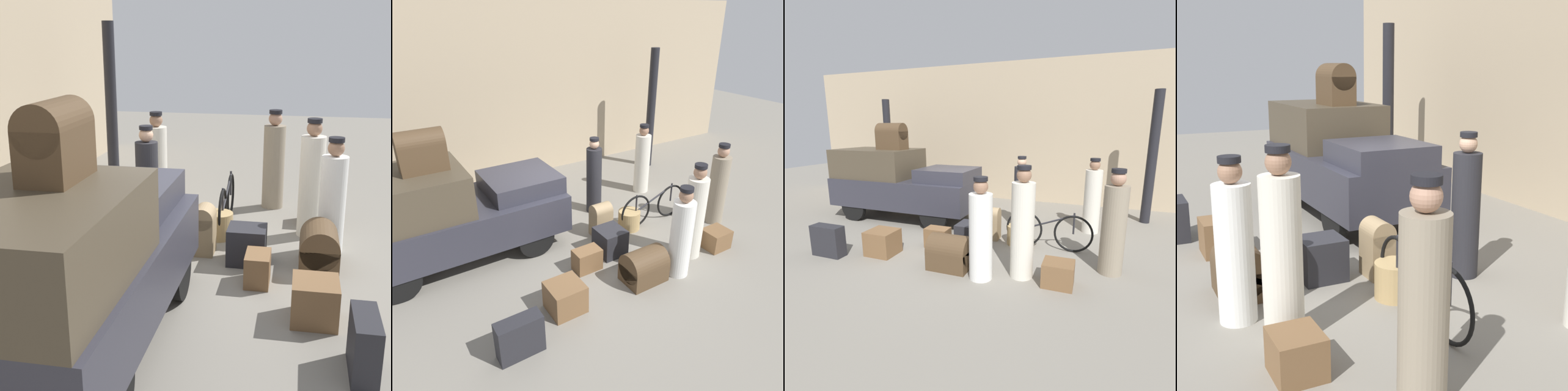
% 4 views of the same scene
% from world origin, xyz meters
% --- Properties ---
extents(ground_plane, '(30.00, 30.00, 0.00)m').
position_xyz_m(ground_plane, '(0.00, 0.00, 0.00)').
color(ground_plane, gray).
extents(station_building_facade, '(16.00, 0.15, 4.50)m').
position_xyz_m(station_building_facade, '(0.00, 4.08, 2.25)').
color(station_building_facade, tan).
rests_on(station_building_facade, ground).
extents(canopy_pillar_left, '(0.24, 0.24, 3.34)m').
position_xyz_m(canopy_pillar_left, '(-4.06, 2.68, 1.67)').
color(canopy_pillar_left, black).
rests_on(canopy_pillar_left, ground).
extents(canopy_pillar_right, '(0.24, 0.24, 3.34)m').
position_xyz_m(canopy_pillar_right, '(3.88, 2.68, 1.67)').
color(canopy_pillar_right, black).
rests_on(canopy_pillar_right, ground).
extents(truck, '(3.88, 1.61, 1.86)m').
position_xyz_m(truck, '(-2.36, 0.88, 0.99)').
color(truck, black).
rests_on(truck, ground).
extents(bicycle, '(1.74, 0.04, 0.81)m').
position_xyz_m(bicycle, '(1.76, -0.03, 0.39)').
color(bicycle, black).
rests_on(bicycle, ground).
extents(wicker_basket, '(0.47, 0.47, 0.41)m').
position_xyz_m(wicker_basket, '(1.13, 0.02, 0.21)').
color(wicker_basket, tan).
rests_on(wicker_basket, ground).
extents(porter_standing_middle, '(0.38, 0.38, 1.75)m').
position_xyz_m(porter_standing_middle, '(2.55, 1.37, 0.80)').
color(porter_standing_middle, silver).
rests_on(porter_standing_middle, ground).
extents(porter_lifting_near_truck, '(0.38, 0.38, 1.86)m').
position_xyz_m(porter_lifting_near_truck, '(1.52, -1.38, 0.86)').
color(porter_lifting_near_truck, silver).
rests_on(porter_lifting_near_truck, ground).
extents(porter_carrying_trunk, '(0.35, 0.35, 1.77)m').
position_xyz_m(porter_carrying_trunk, '(0.92, 1.09, 0.82)').
color(porter_carrying_trunk, '#232328').
rests_on(porter_carrying_trunk, ground).
extents(conductor_in_dark_uniform, '(0.38, 0.38, 1.69)m').
position_xyz_m(conductor_in_dark_uniform, '(0.91, -1.67, 0.77)').
color(conductor_in_dark_uniform, white).
rests_on(conductor_in_dark_uniform, ground).
extents(porter_with_bicycle, '(0.39, 0.39, 1.79)m').
position_xyz_m(porter_with_bicycle, '(2.91, -0.72, 0.82)').
color(porter_with_bicycle, gray).
rests_on(porter_with_bicycle, ground).
extents(trunk_barrel_dark, '(0.40, 0.32, 0.72)m').
position_xyz_m(trunk_barrel_dark, '(0.48, 0.13, 0.38)').
color(trunk_barrel_dark, '#937A56').
rests_on(trunk_barrel_dark, ground).
extents(suitcase_small_leather, '(0.49, 0.31, 0.41)m').
position_xyz_m(suitcase_small_leather, '(-0.40, -0.72, 0.20)').
color(suitcase_small_leather, brown).
rests_on(suitcase_small_leather, ground).
extents(suitcase_tan_flat, '(0.64, 0.25, 0.60)m').
position_xyz_m(suitcase_tan_flat, '(-2.17, -1.85, 0.30)').
color(suitcase_tan_flat, '#232328').
rests_on(suitcase_tan_flat, ground).
extents(trunk_large_brown, '(0.48, 0.42, 0.39)m').
position_xyz_m(trunk_large_brown, '(2.13, -1.46, 0.19)').
color(trunk_large_brown, brown).
rests_on(trunk_large_brown, ground).
extents(trunk_wicker_pale, '(0.50, 0.53, 0.52)m').
position_xyz_m(trunk_wicker_pale, '(0.25, -0.52, 0.26)').
color(trunk_wicker_pale, '#232328').
rests_on(trunk_wicker_pale, ground).
extents(trunk_umber_medium, '(0.55, 0.51, 0.48)m').
position_xyz_m(trunk_umber_medium, '(-1.23, -1.42, 0.24)').
color(trunk_umber_medium, brown).
rests_on(trunk_umber_medium, ground).
extents(suitcase_black_upright, '(0.72, 0.53, 0.61)m').
position_xyz_m(suitcase_black_upright, '(0.27, -1.50, 0.28)').
color(suitcase_black_upright, '#4C3823').
rests_on(suitcase_black_upright, ground).
extents(trunk_on_truck_roof, '(0.74, 0.44, 0.69)m').
position_xyz_m(trunk_on_truck_roof, '(-2.57, 0.88, 2.21)').
color(trunk_on_truck_roof, '#4C3823').
rests_on(trunk_on_truck_roof, truck).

